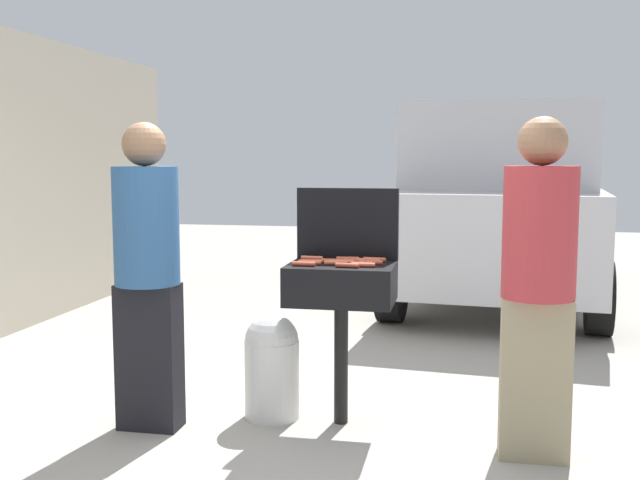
% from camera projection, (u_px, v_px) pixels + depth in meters
% --- Properties ---
extents(ground_plane, '(24.00, 24.00, 0.00)m').
position_uv_depth(ground_plane, '(294.00, 431.00, 4.15)').
color(ground_plane, '#9E998E').
extents(bbq_grill, '(0.60, 0.44, 0.92)m').
position_uv_depth(bbq_grill, '(341.00, 289.00, 4.20)').
color(bbq_grill, black).
rests_on(bbq_grill, ground).
extents(grill_lid_open, '(0.60, 0.05, 0.42)m').
position_uv_depth(grill_lid_open, '(348.00, 224.00, 4.38)').
color(grill_lid_open, black).
rests_on(grill_lid_open, bbq_grill).
extents(hot_dog_0, '(0.13, 0.04, 0.03)m').
position_uv_depth(hot_dog_0, '(311.00, 262.00, 4.20)').
color(hot_dog_0, '#B74C33').
rests_on(hot_dog_0, bbq_grill).
extents(hot_dog_1, '(0.13, 0.03, 0.03)m').
position_uv_depth(hot_dog_1, '(304.00, 264.00, 4.11)').
color(hot_dog_1, '#B74C33').
rests_on(hot_dog_1, bbq_grill).
extents(hot_dog_2, '(0.13, 0.04, 0.03)m').
position_uv_depth(hot_dog_2, '(375.00, 259.00, 4.29)').
color(hot_dog_2, '#B74C33').
rests_on(hot_dog_2, bbq_grill).
extents(hot_dog_3, '(0.13, 0.04, 0.03)m').
position_uv_depth(hot_dog_3, '(312.00, 258.00, 4.35)').
color(hot_dog_3, '#C6593D').
rests_on(hot_dog_3, bbq_grill).
extents(hot_dog_4, '(0.13, 0.03, 0.03)m').
position_uv_depth(hot_dog_4, '(361.00, 264.00, 4.12)').
color(hot_dog_4, '#B74C33').
rests_on(hot_dog_4, bbq_grill).
extents(hot_dog_5, '(0.13, 0.03, 0.03)m').
position_uv_depth(hot_dog_5, '(363.00, 265.00, 4.07)').
color(hot_dog_5, '#C6593D').
rests_on(hot_dog_5, bbq_grill).
extents(hot_dog_6, '(0.13, 0.03, 0.03)m').
position_uv_depth(hot_dog_6, '(309.00, 263.00, 4.16)').
color(hot_dog_6, '#C6593D').
rests_on(hot_dog_6, bbq_grill).
extents(hot_dog_7, '(0.13, 0.04, 0.03)m').
position_uv_depth(hot_dog_7, '(347.00, 265.00, 4.05)').
color(hot_dog_7, '#B74C33').
rests_on(hot_dog_7, bbq_grill).
extents(hot_dog_8, '(0.13, 0.04, 0.03)m').
position_uv_depth(hot_dog_8, '(371.00, 263.00, 4.16)').
color(hot_dog_8, '#B74C33').
rests_on(hot_dog_8, bbq_grill).
extents(hot_dog_9, '(0.13, 0.04, 0.03)m').
position_uv_depth(hot_dog_9, '(354.00, 261.00, 4.23)').
color(hot_dog_9, '#B74C33').
rests_on(hot_dog_9, bbq_grill).
extents(hot_dog_10, '(0.13, 0.04, 0.03)m').
position_uv_depth(hot_dog_10, '(368.00, 260.00, 4.25)').
color(hot_dog_10, '#C6593D').
rests_on(hot_dog_10, bbq_grill).
extents(hot_dog_11, '(0.13, 0.03, 0.03)m').
position_uv_depth(hot_dog_11, '(333.00, 261.00, 4.23)').
color(hot_dog_11, '#AD4228').
rests_on(hot_dog_11, bbq_grill).
extents(hot_dog_12, '(0.13, 0.04, 0.03)m').
position_uv_depth(hot_dog_12, '(336.00, 263.00, 4.15)').
color(hot_dog_12, '#C6593D').
rests_on(hot_dog_12, bbq_grill).
extents(hot_dog_13, '(0.13, 0.03, 0.03)m').
position_uv_depth(hot_dog_13, '(342.00, 262.00, 4.18)').
color(hot_dog_13, '#C6593D').
rests_on(hot_dog_13, bbq_grill).
extents(hot_dog_14, '(0.13, 0.04, 0.03)m').
position_uv_depth(hot_dog_14, '(348.00, 259.00, 4.31)').
color(hot_dog_14, '#B74C33').
rests_on(hot_dog_14, bbq_grill).
extents(propane_tank, '(0.32, 0.32, 0.62)m').
position_uv_depth(propane_tank, '(272.00, 364.00, 4.34)').
color(propane_tank, silver).
rests_on(propane_tank, ground).
extents(person_left, '(0.36, 0.36, 1.71)m').
position_uv_depth(person_left, '(147.00, 265.00, 4.11)').
color(person_left, black).
rests_on(person_left, ground).
extents(person_right, '(0.36, 0.36, 1.72)m').
position_uv_depth(person_right, '(538.00, 276.00, 3.69)').
color(person_right, gray).
rests_on(person_right, ground).
extents(parked_minivan, '(2.38, 4.56, 2.02)m').
position_uv_depth(parked_minivan, '(502.00, 204.00, 7.96)').
color(parked_minivan, '#B7B7BC').
rests_on(parked_minivan, ground).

